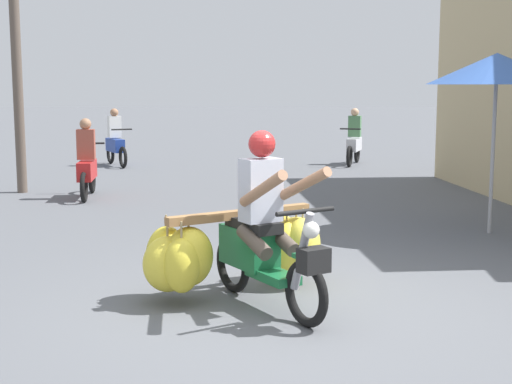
{
  "coord_description": "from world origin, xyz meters",
  "views": [
    {
      "loc": [
        -0.82,
        -6.08,
        1.97
      ],
      "look_at": [
        -0.13,
        1.22,
        0.9
      ],
      "focal_mm": 51.56,
      "sensor_mm": 36.0,
      "label": 1
    }
  ],
  "objects_px": {
    "market_umbrella_near_shop": "(497,69)",
    "motorbike_main_loaded": "(241,247)",
    "motorbike_distant_ahead_left": "(354,142)",
    "motorbike_distant_far_ahead": "(87,166)",
    "motorbike_distant_ahead_right": "(115,143)",
    "utility_pole": "(16,44)"
  },
  "relations": [
    {
      "from": "utility_pole",
      "to": "motorbike_distant_far_ahead",
      "type": "bearing_deg",
      "value": -32.42
    },
    {
      "from": "motorbike_distant_ahead_right",
      "to": "utility_pole",
      "type": "relative_size",
      "value": 0.29
    },
    {
      "from": "motorbike_main_loaded",
      "to": "motorbike_distant_far_ahead",
      "type": "height_order",
      "value": "motorbike_main_loaded"
    },
    {
      "from": "motorbike_distant_far_ahead",
      "to": "market_umbrella_near_shop",
      "type": "distance_m",
      "value": 6.99
    },
    {
      "from": "motorbike_distant_ahead_right",
      "to": "utility_pole",
      "type": "bearing_deg",
      "value": -106.16
    },
    {
      "from": "motorbike_main_loaded",
      "to": "motorbike_distant_far_ahead",
      "type": "xyz_separation_m",
      "value": [
        -2.23,
        6.3,
        0.08
      ]
    },
    {
      "from": "motorbike_distant_ahead_left",
      "to": "motorbike_distant_ahead_right",
      "type": "relative_size",
      "value": 0.99
    },
    {
      "from": "motorbike_distant_ahead_left",
      "to": "motorbike_distant_far_ahead",
      "type": "bearing_deg",
      "value": -139.84
    },
    {
      "from": "motorbike_distant_ahead_left",
      "to": "motorbike_main_loaded",
      "type": "bearing_deg",
      "value": -107.96
    },
    {
      "from": "motorbike_main_loaded",
      "to": "motorbike_distant_ahead_left",
      "type": "relative_size",
      "value": 1.28
    },
    {
      "from": "motorbike_distant_far_ahead",
      "to": "utility_pole",
      "type": "relative_size",
      "value": 0.3
    },
    {
      "from": "motorbike_main_loaded",
      "to": "motorbike_distant_ahead_left",
      "type": "distance_m",
      "value": 11.84
    },
    {
      "from": "motorbike_distant_ahead_left",
      "to": "market_umbrella_near_shop",
      "type": "distance_m",
      "value": 8.72
    },
    {
      "from": "motorbike_distant_ahead_left",
      "to": "motorbike_distant_far_ahead",
      "type": "relative_size",
      "value": 0.94
    },
    {
      "from": "motorbike_distant_ahead_left",
      "to": "motorbike_distant_far_ahead",
      "type": "height_order",
      "value": "same"
    },
    {
      "from": "motorbike_main_loaded",
      "to": "market_umbrella_near_shop",
      "type": "distance_m",
      "value": 4.76
    },
    {
      "from": "motorbike_main_loaded",
      "to": "market_umbrella_near_shop",
      "type": "height_order",
      "value": "market_umbrella_near_shop"
    },
    {
      "from": "motorbike_distant_ahead_right",
      "to": "utility_pole",
      "type": "distance_m",
      "value": 5.11
    },
    {
      "from": "motorbike_distant_ahead_right",
      "to": "motorbike_distant_far_ahead",
      "type": "height_order",
      "value": "same"
    },
    {
      "from": "motorbike_main_loaded",
      "to": "utility_pole",
      "type": "xyz_separation_m",
      "value": [
        -3.53,
        7.13,
        2.21
      ]
    },
    {
      "from": "motorbike_distant_ahead_left",
      "to": "motorbike_distant_ahead_right",
      "type": "xyz_separation_m",
      "value": [
        -5.89,
        0.32,
        0.0
      ]
    },
    {
      "from": "market_umbrella_near_shop",
      "to": "motorbike_main_loaded",
      "type": "bearing_deg",
      "value": -142.75
    }
  ]
}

